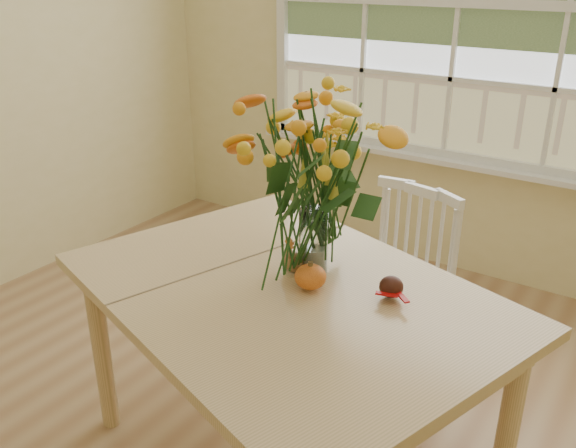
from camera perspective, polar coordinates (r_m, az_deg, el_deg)
The scene contains 8 objects.
wall_back at distance 3.60m, azimuth 15.55°, elevation 16.18°, with size 4.00×0.02×2.70m, color beige.
window at distance 3.55m, azimuth 15.66°, elevation 19.03°, with size 2.42×0.12×1.74m.
dining_table at distance 2.06m, azimuth -0.31°, elevation -8.18°, with size 1.67×1.41×0.76m.
windsor_chair at distance 2.67m, azimuth 10.63°, elevation -5.13°, with size 0.48×0.46×0.88m.
flower_vase at distance 1.99m, azimuth 2.49°, elevation 4.29°, with size 0.47×0.47×0.56m.
pumpkin at distance 1.98m, azimuth 2.11°, elevation -5.06°, with size 0.10×0.10×0.08m, color #C34D17.
turkey_figurine at distance 2.08m, azimuth 0.47°, elevation -3.53°, with size 0.11×0.09×0.11m.
dark_gourd at distance 1.97m, azimuth 9.62°, elevation -5.91°, with size 0.13×0.10×0.07m.
Camera 1 is at (1.16, -1.13, 1.75)m, focal length 38.00 mm.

